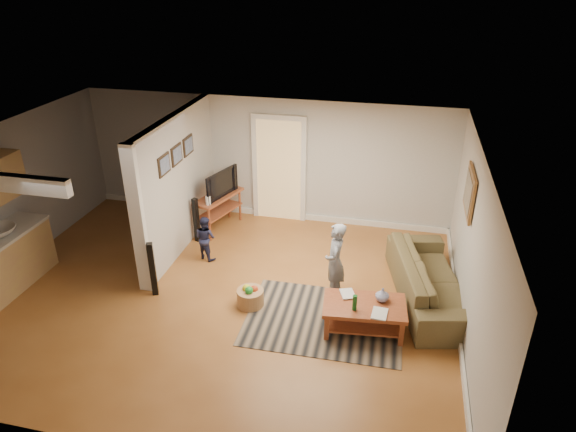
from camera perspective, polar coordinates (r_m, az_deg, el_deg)
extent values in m
plane|color=brown|center=(8.47, -7.73, -8.66)|extent=(7.50, 7.50, 0.00)
cube|color=#B8B5B0|center=(10.43, -2.52, 6.33)|extent=(7.50, 0.04, 2.50)
cube|color=#B8B5B0|center=(9.74, -29.39, 1.28)|extent=(0.04, 6.00, 2.50)
cube|color=#B8B5B0|center=(7.45, 19.90, -4.10)|extent=(0.04, 6.00, 2.50)
cube|color=white|center=(7.33, -8.92, 7.53)|extent=(7.50, 6.00, 0.04)
cube|color=#B8B5B0|center=(9.47, -12.04, 3.60)|extent=(0.15, 3.10, 2.50)
cube|color=white|center=(8.22, -16.37, -0.57)|extent=(0.22, 0.10, 2.50)
cube|color=white|center=(10.87, -2.44, 0.38)|extent=(7.50, 0.04, 0.12)
cube|color=white|center=(8.09, 18.37, -11.37)|extent=(0.04, 6.00, 0.12)
cube|color=#D8B272|center=(10.37, -0.98, 5.06)|extent=(0.90, 0.06, 2.10)
cube|color=black|center=(8.67, -13.63, 5.55)|extent=(0.03, 0.40, 0.34)
cube|color=black|center=(9.09, -12.29, 6.67)|extent=(0.03, 0.40, 0.34)
cube|color=black|center=(9.52, -11.06, 7.69)|extent=(0.03, 0.40, 0.34)
cube|color=brown|center=(8.12, 19.54, 2.50)|extent=(0.04, 0.90, 0.68)
cube|color=black|center=(7.89, 4.01, -11.40)|extent=(2.35, 1.73, 0.01)
imported|color=#4D4426|center=(8.61, 15.24, -8.80)|extent=(1.48, 2.59, 0.71)
cube|color=brown|center=(7.51, 8.51, -9.84)|extent=(1.24, 0.80, 0.06)
cube|color=silver|center=(7.51, 8.51, -9.81)|extent=(0.77, 0.48, 0.02)
cube|color=brown|center=(7.68, 8.36, -11.54)|extent=(1.13, 0.69, 0.03)
cube|color=brown|center=(7.42, 4.31, -12.21)|extent=(0.08, 0.08, 0.43)
cube|color=brown|center=(7.47, 12.49, -12.58)|extent=(0.08, 0.08, 0.43)
cube|color=brown|center=(7.85, 4.55, -9.72)|extent=(0.08, 0.08, 0.43)
cube|color=brown|center=(7.90, 12.20, -10.08)|extent=(0.08, 0.08, 0.43)
imported|color=navy|center=(7.60, 10.38, -9.22)|extent=(0.22, 0.22, 0.21)
cylinder|color=#13531E|center=(7.30, 7.43, -9.53)|extent=(0.06, 0.06, 0.24)
imported|color=#998C4C|center=(7.63, 5.91, -8.74)|extent=(0.28, 0.31, 0.02)
imported|color=#66594C|center=(7.34, 9.31, -10.59)|extent=(0.23, 0.30, 0.02)
cube|color=brown|center=(10.15, -7.74, 2.16)|extent=(0.76, 1.23, 0.05)
cube|color=brown|center=(10.28, -7.63, 0.56)|extent=(0.68, 1.12, 0.03)
cylinder|color=brown|center=(10.04, -9.99, -0.48)|extent=(0.05, 0.05, 0.71)
cylinder|color=brown|center=(10.73, -6.61, 1.60)|extent=(0.05, 0.05, 0.71)
cylinder|color=brown|center=(9.87, -8.71, -0.87)|extent=(0.05, 0.05, 0.71)
cylinder|color=brown|center=(10.57, -5.36, 1.27)|extent=(0.05, 0.05, 0.71)
imported|color=black|center=(10.13, -7.66, 2.26)|extent=(0.40, 0.92, 0.53)
cylinder|color=white|center=(9.75, -8.87, 1.73)|extent=(0.10, 0.10, 0.17)
cube|color=black|center=(8.43, -14.81, -5.74)|extent=(0.12, 0.12, 0.94)
cube|color=black|center=(9.86, -10.17, -0.44)|extent=(0.11, 0.11, 0.89)
cylinder|color=#A37646|center=(8.11, -4.20, -9.04)|extent=(0.42, 0.42, 0.27)
sphere|color=#B43816|center=(8.05, -3.78, -8.16)|extent=(0.13, 0.13, 0.13)
sphere|color=yellow|center=(8.06, -4.64, -8.01)|extent=(0.13, 0.13, 0.13)
sphere|color=#238C2E|center=(7.97, -4.35, -8.25)|extent=(0.13, 0.13, 0.13)
imported|color=gray|center=(8.39, 5.06, -8.89)|extent=(0.35, 0.50, 1.31)
imported|color=#1F2241|center=(9.48, -8.99, -4.59)|extent=(0.49, 0.44, 0.82)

